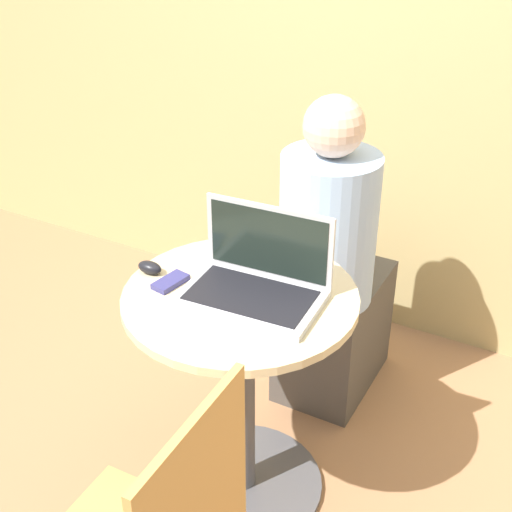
{
  "coord_description": "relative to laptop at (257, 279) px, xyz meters",
  "views": [
    {
      "loc": [
        0.8,
        -1.4,
        1.8
      ],
      "look_at": [
        0.02,
        0.05,
        0.84
      ],
      "focal_mm": 50.0,
      "sensor_mm": 36.0,
      "label": 1
    }
  ],
  "objects": [
    {
      "name": "laptop",
      "position": [
        0.0,
        0.0,
        0.0
      ],
      "size": [
        0.38,
        0.26,
        0.23
      ],
      "color": "#B7B7BC",
      "rests_on": "round_table"
    },
    {
      "name": "back_wall",
      "position": [
        -0.04,
        1.1,
        0.51
      ],
      "size": [
        7.0,
        0.05,
        2.6
      ],
      "color": "tan",
      "rests_on": "ground_plane"
    },
    {
      "name": "round_table",
      "position": [
        -0.04,
        -0.02,
        -0.32
      ],
      "size": [
        0.65,
        0.65,
        0.74
      ],
      "color": "#4C4C51",
      "rests_on": "ground_plane"
    },
    {
      "name": "ground_plane",
      "position": [
        -0.04,
        -0.02,
        -0.79
      ],
      "size": [
        12.0,
        12.0,
        0.0
      ],
      "primitive_type": "plane",
      "color": "#9E704C"
    },
    {
      "name": "cell_phone",
      "position": [
        -0.23,
        -0.07,
        -0.04
      ],
      "size": [
        0.07,
        0.11,
        0.02
      ],
      "color": "navy",
      "rests_on": "round_table"
    },
    {
      "name": "computer_mouse",
      "position": [
        -0.32,
        -0.04,
        -0.03
      ],
      "size": [
        0.07,
        0.04,
        0.04
      ],
      "color": "black",
      "rests_on": "round_table"
    },
    {
      "name": "person_seated",
      "position": [
        -0.0,
        0.55,
        -0.3
      ],
      "size": [
        0.32,
        0.5,
        1.15
      ],
      "color": "#4C4742",
      "rests_on": "ground_plane"
    }
  ]
}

